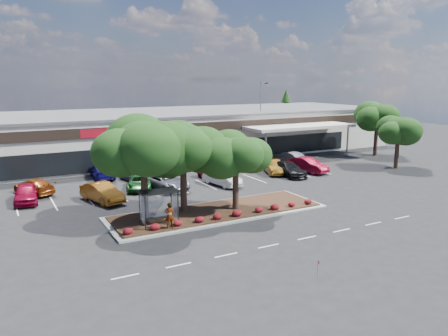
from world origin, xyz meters
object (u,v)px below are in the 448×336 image
light_pole (261,122)px  car_0 (26,193)px  car_1 (102,193)px  survey_stake (318,267)px

light_pole → car_0: light_pole is taller
light_pole → car_1: bearing=-149.6°
car_0 → light_pole: bearing=27.6°
light_pole → survey_stake: bearing=-118.7°
light_pole → car_0: (-33.31, -13.01, -3.84)m
light_pole → survey_stake: light_pole is taller
car_0 → survey_stake: bearing=-55.5°
survey_stake → light_pole: bearing=61.3°
car_0 → car_1: (6.03, -3.00, 0.01)m
survey_stake → car_0: bearing=118.2°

